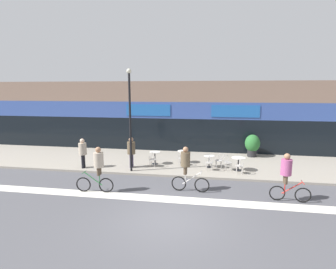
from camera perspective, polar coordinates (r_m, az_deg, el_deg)
ground_plane at (r=9.94m, az=0.12°, el=-17.92°), size 120.00×120.00×0.00m
sidewalk_slab at (r=16.64m, az=4.08°, el=-6.12°), size 40.00×5.50×0.12m
storefront_facade at (r=20.80m, az=5.33°, el=4.17°), size 40.00×4.06×5.20m
bike_lane_stripe at (r=11.46m, az=1.51°, el=-13.97°), size 36.00×0.70×0.01m
bistro_table_0 at (r=15.97m, az=-2.87°, el=-4.56°), size 0.66×0.66×0.76m
bistro_table_1 at (r=16.25m, az=3.24°, el=-4.33°), size 0.66×0.66×0.75m
bistro_table_2 at (r=15.46m, az=8.94°, el=-5.32°), size 0.64×0.64×0.70m
bistro_table_3 at (r=15.21m, az=15.07°, el=-5.62°), size 0.78×0.78×0.75m
cafe_chair_0_near at (r=15.39m, az=-3.39°, el=-5.21°), size 0.45×0.60×0.90m
cafe_chair_1_near at (r=15.65m, az=2.97°, el=-4.95°), size 0.45×0.60×0.90m
cafe_chair_2_near at (r=14.85m, az=8.96°, el=-5.87°), size 0.44×0.59×0.90m
cafe_chair_2_side at (r=15.48m, az=11.27°, el=-5.30°), size 0.59×0.43×0.90m
cafe_chair_3_near at (r=14.62m, az=15.30°, el=-6.37°), size 0.41×0.58×0.90m
cafe_chair_3_side at (r=15.15m, az=12.71°, el=-5.68°), size 0.60×0.45×0.90m
planter_pot at (r=18.55m, az=17.89°, el=-2.12°), size 0.99×0.99×1.50m
lamp_post at (r=14.30m, az=-8.28°, el=4.47°), size 0.26×0.26×5.58m
cyclist_0 at (r=11.96m, az=4.10°, el=-6.84°), size 1.75×0.50×2.09m
cyclist_1 at (r=11.96m, az=24.51°, el=-7.71°), size 1.64×0.52×2.05m
cyclist_2 at (r=12.22m, az=-15.08°, el=-6.70°), size 1.75×0.52×2.11m
pedestrian_near_end at (r=15.31m, az=-8.00°, el=-3.28°), size 0.49×0.49×1.78m
pedestrian_far_end at (r=15.87m, az=-18.08°, el=-3.34°), size 0.49×0.49×1.72m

